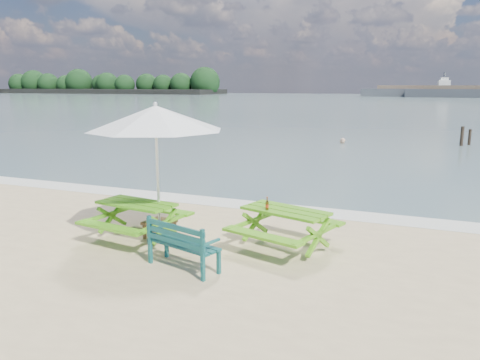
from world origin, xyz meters
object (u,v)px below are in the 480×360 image
at_px(patio_umbrella, 156,118).
at_px(beer_bottle, 267,206).
at_px(park_bench, 184,254).
at_px(swimmer, 342,153).
at_px(picnic_table_right, 285,230).
at_px(picnic_table_left, 137,221).
at_px(side_table, 160,229).

height_order(patio_umbrella, beer_bottle, patio_umbrella).
bearing_deg(park_bench, swimmer, 91.67).
distance_m(park_bench, swimmer, 18.56).
distance_m(picnic_table_right, swimmer, 17.08).
distance_m(picnic_table_left, side_table, 0.48).
distance_m(side_table, swimmer, 17.31).
xyz_separation_m(park_bench, patio_umbrella, (-1.25, 1.26, 2.17)).
bearing_deg(park_bench, patio_umbrella, 134.76).
xyz_separation_m(side_table, beer_bottle, (2.24, 0.17, 0.67)).
relative_size(picnic_table_right, side_table, 3.59).
height_order(side_table, beer_bottle, beer_bottle).
height_order(picnic_table_left, patio_umbrella, patio_umbrella).
relative_size(picnic_table_right, park_bench, 1.55).
height_order(picnic_table_left, swimmer, picnic_table_left).
distance_m(beer_bottle, swimmer, 17.23).
height_order(side_table, patio_umbrella, patio_umbrella).
bearing_deg(patio_umbrella, picnic_table_left, -148.93).
bearing_deg(park_bench, picnic_table_right, 50.40).
bearing_deg(side_table, picnic_table_left, -148.93).
bearing_deg(swimmer, picnic_table_left, -93.55).
height_order(park_bench, beer_bottle, beer_bottle).
relative_size(picnic_table_left, park_bench, 1.40).
relative_size(side_table, swimmer, 0.37).
relative_size(picnic_table_right, patio_umbrella, 0.72).
relative_size(patio_umbrella, beer_bottle, 12.38).
distance_m(park_bench, side_table, 1.77).
bearing_deg(beer_bottle, patio_umbrella, -175.69).
height_order(picnic_table_left, beer_bottle, beer_bottle).
distance_m(patio_umbrella, beer_bottle, 2.74).
relative_size(park_bench, swimmer, 0.86).
bearing_deg(beer_bottle, park_bench, -124.89).
bearing_deg(side_table, picnic_table_right, 7.23).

